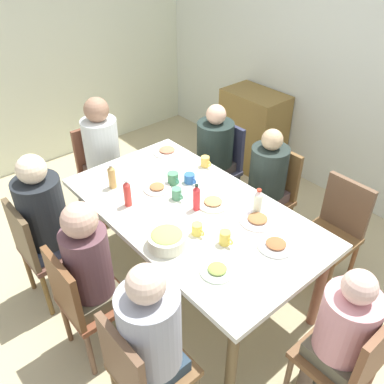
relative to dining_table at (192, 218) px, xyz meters
name	(u,v)px	position (x,y,z in m)	size (l,w,h in m)	color
ground_plane	(192,284)	(0.00, 0.00, -0.70)	(6.36, 6.36, 0.00)	tan
wall_back	(364,74)	(0.00, 2.07, 0.60)	(5.54, 0.12, 2.60)	silver
wall_left	(24,51)	(-2.71, 0.00, 0.60)	(0.12, 4.26, 2.60)	silver
dining_table	(192,218)	(0.00, 0.00, 0.00)	(1.93, 1.07, 0.78)	silver
chair_0	(271,192)	(0.00, 0.91, -0.19)	(0.40, 0.40, 0.90)	brown
person_0	(266,179)	(0.00, 0.82, -0.02)	(0.31, 0.31, 1.14)	#565645
chair_1	(83,300)	(0.00, -0.91, -0.19)	(0.40, 0.40, 0.90)	brown
person_1	(91,268)	(0.00, -0.82, 0.03)	(0.30, 0.30, 1.23)	brown
chair_2	(141,371)	(0.64, -0.91, -0.19)	(0.40, 0.40, 0.90)	brown
person_2	(152,335)	(0.64, -0.83, 0.04)	(0.33, 0.33, 1.23)	#34384C
chair_3	(40,247)	(-0.64, -0.91, -0.19)	(0.40, 0.40, 0.90)	brown
person_3	(45,216)	(-0.64, -0.83, 0.05)	(0.33, 0.33, 1.25)	#292952
chair_4	(351,360)	(1.34, 0.00, -0.19)	(0.40, 0.40, 0.90)	brown
person_4	(342,331)	(1.25, 0.00, -0.02)	(0.31, 0.31, 1.12)	brown
chair_5	(335,228)	(0.64, 0.91, -0.19)	(0.40, 0.40, 0.90)	brown
chair_6	(101,167)	(-1.34, 0.00, -0.19)	(0.40, 0.40, 0.90)	brown
person_6	(102,149)	(-1.25, 0.00, 0.04)	(0.32, 0.32, 1.23)	brown
chair_7	(220,163)	(-0.64, 0.91, -0.19)	(0.40, 0.40, 0.90)	#353546
person_7	(214,150)	(-0.64, 0.82, -0.01)	(0.34, 0.34, 1.13)	#3B383A
plate_0	(167,151)	(-0.77, 0.37, 0.09)	(0.25, 0.25, 0.04)	white
plate_1	(217,270)	(0.56, -0.29, 0.09)	(0.21, 0.21, 0.04)	silver
plate_2	(276,245)	(0.65, 0.15, 0.09)	(0.24, 0.24, 0.04)	silver
plate_3	(157,188)	(-0.36, -0.04, 0.09)	(0.21, 0.21, 0.04)	silver
plate_4	(257,220)	(0.40, 0.25, 0.09)	(0.25, 0.25, 0.04)	white
plate_5	(213,203)	(0.05, 0.16, 0.09)	(0.24, 0.24, 0.04)	silver
bowl_0	(167,239)	(0.18, -0.37, 0.13)	(0.25, 0.25, 0.11)	beige
cup_0	(173,178)	(-0.35, 0.10, 0.13)	(0.12, 0.08, 0.09)	#498C5E
cup_1	(205,162)	(-0.37, 0.47, 0.12)	(0.11, 0.07, 0.09)	#EEBE52
cup_2	(177,194)	(-0.17, 0.00, 0.12)	(0.11, 0.07, 0.09)	#4D8E67
cup_3	(225,238)	(0.41, -0.08, 0.13)	(0.11, 0.07, 0.10)	gold
cup_4	(197,229)	(0.23, -0.15, 0.12)	(0.11, 0.07, 0.08)	#DCC751
cup_5	(190,178)	(-0.27, 0.21, 0.12)	(0.12, 0.08, 0.07)	#2D5FA6
bottle_0	(127,193)	(-0.34, -0.32, 0.18)	(0.05, 0.05, 0.22)	red
bottle_1	(197,198)	(0.02, 0.03, 0.18)	(0.05, 0.05, 0.21)	red
bottle_2	(258,202)	(0.33, 0.32, 0.17)	(0.06, 0.06, 0.20)	silver
bottle_3	(112,177)	(-0.61, -0.28, 0.17)	(0.06, 0.06, 0.20)	tan
side_cabinet	(253,130)	(-0.99, 1.77, -0.25)	(0.70, 0.44, 0.90)	olive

